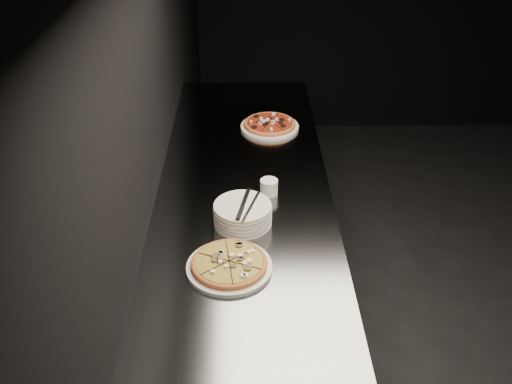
{
  "coord_description": "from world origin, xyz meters",
  "views": [
    {
      "loc": [
        -2.11,
        -2.07,
        2.22
      ],
      "look_at": [
        -2.08,
        -0.1,
        0.97
      ],
      "focal_mm": 40.0,
      "sensor_mm": 36.0,
      "label": 1
    }
  ],
  "objects_px": {
    "pizza_mushroom": "(229,264)",
    "plate_stack": "(243,214)",
    "ramekin": "(269,187)",
    "counter": "(245,271)",
    "pizza_tomato": "(270,125)",
    "cutlery": "(245,207)"
  },
  "relations": [
    {
      "from": "pizza_mushroom",
      "to": "cutlery",
      "type": "distance_m",
      "value": 0.27
    },
    {
      "from": "pizza_tomato",
      "to": "ramekin",
      "type": "xyz_separation_m",
      "value": [
        -0.03,
        -0.63,
        0.02
      ]
    },
    {
      "from": "counter",
      "to": "plate_stack",
      "type": "distance_m",
      "value": 0.56
    },
    {
      "from": "pizza_tomato",
      "to": "plate_stack",
      "type": "xyz_separation_m",
      "value": [
        -0.14,
        -0.84,
        0.02
      ]
    },
    {
      "from": "counter",
      "to": "pizza_tomato",
      "type": "relative_size",
      "value": 8.14
    },
    {
      "from": "plate_stack",
      "to": "cutlery",
      "type": "relative_size",
      "value": 0.98
    },
    {
      "from": "pizza_mushroom",
      "to": "pizza_tomato",
      "type": "relative_size",
      "value": 1.17
    },
    {
      "from": "cutlery",
      "to": "ramekin",
      "type": "relative_size",
      "value": 3.07
    },
    {
      "from": "pizza_mushroom",
      "to": "pizza_tomato",
      "type": "bearing_deg",
      "value": 80.64
    },
    {
      "from": "counter",
      "to": "cutlery",
      "type": "distance_m",
      "value": 0.61
    },
    {
      "from": "plate_stack",
      "to": "cutlery",
      "type": "xyz_separation_m",
      "value": [
        0.01,
        -0.02,
        0.04
      ]
    },
    {
      "from": "pizza_mushroom",
      "to": "pizza_tomato",
      "type": "xyz_separation_m",
      "value": [
        0.18,
        1.11,
        -0.0
      ]
    },
    {
      "from": "counter",
      "to": "cutlery",
      "type": "bearing_deg",
      "value": -89.05
    },
    {
      "from": "pizza_mushroom",
      "to": "plate_stack",
      "type": "distance_m",
      "value": 0.28
    },
    {
      "from": "pizza_mushroom",
      "to": "plate_stack",
      "type": "bearing_deg",
      "value": 80.5
    },
    {
      "from": "pizza_mushroom",
      "to": "plate_stack",
      "type": "relative_size",
      "value": 1.57
    },
    {
      "from": "counter",
      "to": "ramekin",
      "type": "xyz_separation_m",
      "value": [
        0.11,
        -0.04,
        0.49
      ]
    },
    {
      "from": "pizza_mushroom",
      "to": "pizza_tomato",
      "type": "height_order",
      "value": "same"
    },
    {
      "from": "pizza_mushroom",
      "to": "counter",
      "type": "bearing_deg",
      "value": 84.44
    },
    {
      "from": "pizza_mushroom",
      "to": "plate_stack",
      "type": "xyz_separation_m",
      "value": [
        0.05,
        0.28,
        0.02
      ]
    },
    {
      "from": "pizza_mushroom",
      "to": "ramekin",
      "type": "distance_m",
      "value": 0.51
    },
    {
      "from": "cutlery",
      "to": "ramekin",
      "type": "height_order",
      "value": "cutlery"
    }
  ]
}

